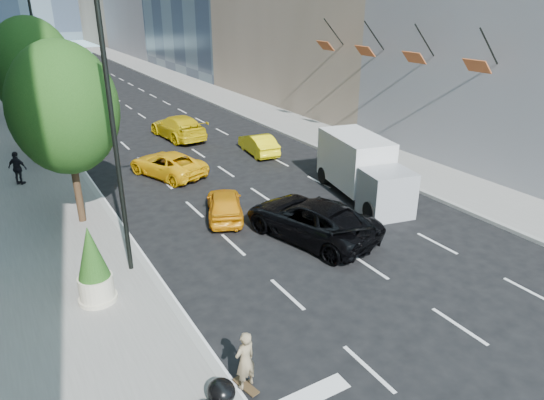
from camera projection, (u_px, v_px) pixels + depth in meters
ground at (347, 274)px, 17.04m from camera, size 160.00×160.00×0.00m
sidewalk_left at (4, 125)px, 36.63m from camera, size 6.00×120.00×0.15m
sidewalk_right at (230, 100)px, 45.53m from camera, size 4.00×120.00×0.15m
lamp_near at (116, 108)px, 15.01m from camera, size 2.13×0.22×10.00m
lamp_far at (42, 54)px, 29.31m from camera, size 2.13×0.22×10.00m
tree_near at (64, 109)px, 18.90m from camera, size 4.20×4.20×7.46m
tree_mid at (33, 69)px, 26.71m from camera, size 4.50×4.50×7.99m
tree_far at (15, 59)px, 37.30m from camera, size 3.90×3.90×6.92m
traffic_signal at (18, 54)px, 44.18m from camera, size 2.48×0.53×5.20m
facade_flags at (390, 51)px, 27.58m from camera, size 1.85×13.30×2.05m
skateboarder at (245, 364)px, 11.73m from camera, size 0.65×0.50×1.59m
black_sedan_lincoln at (311, 219)px, 19.37m from camera, size 4.08×6.23×1.59m
black_sedan_mercedes at (329, 219)px, 19.52m from camera, size 3.25×5.31×1.44m
taxi_a at (225, 204)px, 21.19m from camera, size 2.80×4.00×1.26m
taxi_b at (258, 144)px, 29.89m from camera, size 1.75×3.94×1.26m
taxi_c at (167, 164)px, 26.18m from camera, size 3.70×5.19×1.31m
taxi_d at (178, 127)px, 33.14m from camera, size 2.69×5.61×1.58m
city_bus at (73, 87)px, 41.27m from camera, size 6.54×13.92×3.78m
box_truck at (362, 169)px, 23.06m from camera, size 3.32×6.30×2.86m
pedestrian_b at (18, 168)px, 24.47m from camera, size 1.03×0.99×1.73m
planter_shrub at (93, 266)px, 14.85m from camera, size 1.07×1.07×2.57m
garbage_bags at (216, 400)px, 11.15m from camera, size 1.15×1.10×0.57m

